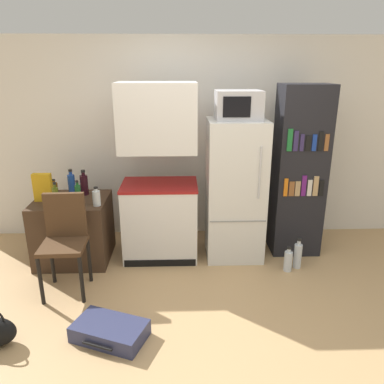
% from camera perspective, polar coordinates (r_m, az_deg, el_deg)
% --- Properties ---
extents(ground_plane, '(24.00, 24.00, 0.00)m').
position_cam_1_polar(ground_plane, '(3.32, 3.35, -20.07)').
color(ground_plane, tan).
extents(wall_back, '(6.40, 0.10, 2.42)m').
position_cam_1_polar(wall_back, '(4.68, 3.94, 7.93)').
color(wall_back, white).
rests_on(wall_back, ground_plane).
extents(side_table, '(0.77, 0.68, 0.71)m').
position_cam_1_polar(side_table, '(4.37, -17.57, -5.46)').
color(side_table, '#422D1E').
rests_on(side_table, ground_plane).
extents(kitchen_hutch, '(0.83, 0.57, 1.93)m').
position_cam_1_polar(kitchen_hutch, '(4.08, -5.02, 1.81)').
color(kitchen_hutch, white).
rests_on(kitchen_hutch, ground_plane).
extents(refrigerator, '(0.62, 0.59, 1.55)m').
position_cam_1_polar(refrigerator, '(4.15, 6.57, 0.25)').
color(refrigerator, silver).
rests_on(refrigerator, ground_plane).
extents(microwave, '(0.47, 0.38, 0.29)m').
position_cam_1_polar(microwave, '(3.96, 7.07, 13.01)').
color(microwave, '#B7B7BC').
rests_on(microwave, refrigerator).
extents(bookshelf, '(0.54, 0.40, 1.90)m').
position_cam_1_polar(bookshelf, '(4.34, 15.99, 2.92)').
color(bookshelf, black).
rests_on(bookshelf, ground_plane).
extents(bottle_olive_oil, '(0.06, 0.06, 0.26)m').
position_cam_1_polar(bottle_olive_oil, '(4.03, -20.04, -0.67)').
color(bottle_olive_oil, '#566619').
rests_on(bottle_olive_oil, side_table).
extents(bottle_green_tall, '(0.06, 0.06, 0.25)m').
position_cam_1_polar(bottle_green_tall, '(4.06, -16.97, -0.27)').
color(bottle_green_tall, '#1E6028').
rests_on(bottle_green_tall, side_table).
extents(bottle_clear_short, '(0.08, 0.08, 0.20)m').
position_cam_1_polar(bottle_clear_short, '(3.96, -14.35, -0.86)').
color(bottle_clear_short, silver).
rests_on(bottle_clear_short, side_table).
extents(bottle_amber_beer, '(0.08, 0.08, 0.19)m').
position_cam_1_polar(bottle_amber_beer, '(4.40, -20.23, 0.46)').
color(bottle_amber_beer, brown).
rests_on(bottle_amber_beer, side_table).
extents(bottle_wine_dark, '(0.09, 0.09, 0.28)m').
position_cam_1_polar(bottle_wine_dark, '(4.32, -16.11, 1.13)').
color(bottle_wine_dark, black).
rests_on(bottle_wine_dark, side_table).
extents(bottle_blue_soda, '(0.08, 0.08, 0.29)m').
position_cam_1_polar(bottle_blue_soda, '(4.36, -17.87, 1.16)').
color(bottle_blue_soda, '#1E47A3').
rests_on(bottle_blue_soda, side_table).
extents(cereal_box, '(0.19, 0.07, 0.30)m').
position_cam_1_polar(cereal_box, '(4.26, -21.79, 0.67)').
color(cereal_box, gold).
rests_on(cereal_box, side_table).
extents(chair, '(0.41, 0.42, 0.95)m').
position_cam_1_polar(chair, '(3.75, -18.83, -6.09)').
color(chair, black).
rests_on(chair, ground_plane).
extents(suitcase_large_flat, '(0.65, 0.51, 0.13)m').
position_cam_1_polar(suitcase_large_flat, '(3.26, -12.40, -19.98)').
color(suitcase_large_flat, navy).
rests_on(suitcase_large_flat, ground_plane).
extents(water_bottle_front, '(0.08, 0.08, 0.35)m').
position_cam_1_polar(water_bottle_front, '(4.23, 15.80, -9.25)').
color(water_bottle_front, silver).
rests_on(water_bottle_front, ground_plane).
extents(water_bottle_middle, '(0.09, 0.09, 0.28)m').
position_cam_1_polar(water_bottle_middle, '(4.16, 14.43, -10.09)').
color(water_bottle_middle, silver).
rests_on(water_bottle_middle, ground_plane).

